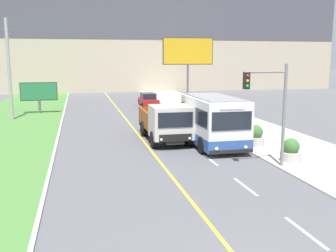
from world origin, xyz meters
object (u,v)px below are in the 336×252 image
at_px(planter_round_near, 291,151).
at_px(planter_round_second, 255,136).
at_px(planter_round_third, 232,126).
at_px(dump_truck, 168,124).
at_px(billboard_large, 188,54).
at_px(utility_pole_far, 9,69).
at_px(traffic_light_mast, 272,102).
at_px(billboard_small, 39,92).
at_px(city_bus, 214,122).
at_px(car_distant, 148,100).

height_order(planter_round_near, planter_round_second, planter_round_second).
relative_size(planter_round_second, planter_round_third, 1.04).
xyz_separation_m(dump_truck, planter_round_near, (5.30, -6.00, -0.67)).
bearing_deg(dump_truck, billboard_large, 70.42).
height_order(utility_pole_far, traffic_light_mast, utility_pole_far).
xyz_separation_m(dump_truck, traffic_light_mast, (3.67, -6.76, 2.04)).
bearing_deg(billboard_small, city_bus, -56.53).
xyz_separation_m(traffic_light_mast, planter_round_second, (1.43, 4.63, -2.68)).
height_order(car_distant, traffic_light_mast, traffic_light_mast).
bearing_deg(traffic_light_mast, planter_round_third, 80.08).
bearing_deg(planter_round_third, planter_round_near, -88.92).
relative_size(city_bus, utility_pole_far, 0.68).
bearing_deg(city_bus, car_distant, 90.53).
bearing_deg(car_distant, dump_truck, -96.52).
xyz_separation_m(car_distant, planter_round_second, (2.77, -22.50, -0.05)).
bearing_deg(utility_pole_far, planter_round_near, -48.13).
height_order(city_bus, car_distant, city_bus).
relative_size(city_bus, planter_round_third, 4.92).
relative_size(billboard_small, planter_round_second, 2.77).
bearing_deg(planter_round_third, billboard_small, 134.78).
distance_m(dump_truck, planter_round_second, 5.57).
relative_size(traffic_light_mast, billboard_large, 0.68).
distance_m(city_bus, car_distant, 21.99).
relative_size(billboard_large, planter_round_third, 6.24).
height_order(billboard_large, planter_round_third, billboard_large).
height_order(traffic_light_mast, billboard_small, traffic_light_mast).
height_order(dump_truck, traffic_light_mast, traffic_light_mast).
height_order(city_bus, utility_pole_far, utility_pole_far).
bearing_deg(planter_round_near, billboard_large, 87.58).
relative_size(planter_round_near, planter_round_third, 0.98).
xyz_separation_m(billboard_large, planter_round_third, (-1.15, -15.99, -5.28)).
relative_size(traffic_light_mast, planter_round_near, 4.30).
distance_m(traffic_light_mast, billboard_small, 26.51).
bearing_deg(car_distant, traffic_light_mast, -87.17).
xyz_separation_m(city_bus, billboard_large, (3.77, 19.33, 4.31)).
relative_size(car_distant, traffic_light_mast, 0.83).
bearing_deg(planter_round_third, dump_truck, -161.42).
xyz_separation_m(billboard_large, billboard_small, (-15.62, -1.40, -3.79)).
bearing_deg(traffic_light_mast, car_distant, 92.83).
bearing_deg(city_bus, utility_pole_far, 134.38).
distance_m(city_bus, utility_pole_far, 20.05).
height_order(planter_round_near, planter_round_third, planter_round_third).
bearing_deg(city_bus, planter_round_second, -11.54).
bearing_deg(dump_truck, city_bus, -32.49).
distance_m(planter_round_near, planter_round_third, 7.74).
bearing_deg(billboard_large, billboard_small, -174.86).
distance_m(car_distant, planter_round_near, 26.53).
relative_size(utility_pole_far, planter_round_near, 7.35).
relative_size(dump_truck, car_distant, 1.57).
height_order(utility_pole_far, planter_round_near, utility_pole_far).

